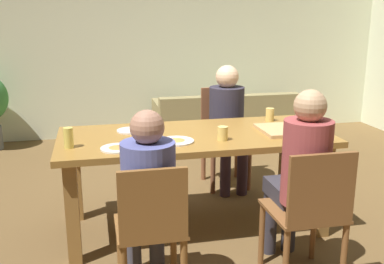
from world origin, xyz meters
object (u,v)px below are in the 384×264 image
Objects in this scene: person_1 at (148,188)px; drinking_glass_2 at (270,115)px; person_0 at (301,170)px; drinking_glass_1 at (223,133)px; person_2 at (228,117)px; plate_0 at (176,141)px; drinking_glass_0 at (69,138)px; dining_table at (195,147)px; plate_2 at (118,148)px; chair_1 at (151,229)px; chair_2 at (223,134)px; couch at (224,124)px; pizza_box_0 at (285,130)px; chair_0 at (310,210)px; plate_1 at (130,131)px.

person_1 reaches higher than drinking_glass_2.
person_0 is 12.10× the size of drinking_glass_1.
drinking_glass_1 is 0.91× the size of drinking_glass_2.
person_2 is 1.05m from drinking_glass_1.
drinking_glass_0 reaches higher than plate_0.
dining_table is 0.78m from drinking_glass_2.
plate_2 is 2.08× the size of drinking_glass_2.
plate_2 is at bearing -155.58° from dining_table.
chair_1 is 0.92× the size of chair_2.
plate_2 is at bearing -120.83° from couch.
person_0 reaches higher than couch.
person_2 is 5.12× the size of plate_2.
pizza_box_0 is at bearing 31.24° from person_1.
chair_0 is 0.78× the size of person_1.
person_1 is 3.34m from couch.
drinking_glass_2 is (1.17, 1.05, 0.15)m from person_1.
person_1 is 0.78m from drinking_glass_0.
couch is (0.40, 1.33, -0.24)m from chair_2.
chair_0 is 1.72m from person_2.
plate_2 is 2.97m from couch.
chair_1 is (-0.96, -0.15, -0.23)m from person_0.
chair_1 is at bearing -58.59° from drinking_glass_0.
chair_0 is 0.51× the size of couch.
person_2 is at bearing 31.15° from plate_1.
person_1 reaches higher than plate_2.
drinking_glass_2 reaches higher than drinking_glass_1.
plate_0 is 0.43m from plate_2.
plate_1 is at bearing 147.46° from drinking_glass_1.
chair_0 is 8.04× the size of drinking_glass_2.
plate_2 is at bearing 104.92° from person_1.
drinking_glass_0 reaches higher than couch.
person_0 is 1.03× the size of person_2.
drinking_glass_1 reaches higher than plate_0.
drinking_glass_0 is at bearing 121.41° from chair_1.
pizza_box_0 is (0.20, 0.69, 0.07)m from person_0.
plate_1 is 0.90× the size of plate_2.
person_2 reaches higher than plate_0.
person_1 reaches higher than couch.
person_1 is 0.67m from plate_0.
drinking_glass_1 is 0.74m from drinking_glass_2.
drinking_glass_2 is at bearing 87.77° from pizza_box_0.
plate_2 reaches higher than couch.
chair_1 is 0.76× the size of person_1.
drinking_glass_2 reaches higher than pizza_box_0.
person_1 reaches higher than pizza_box_0.
drinking_glass_0 is (-1.42, -1.08, 0.34)m from chair_2.
dining_table is at bearing -122.83° from person_2.
chair_1 is at bearing -131.24° from drinking_glass_1.
pizza_box_0 reaches higher than dining_table.
dining_table is at bearing -111.95° from couch.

